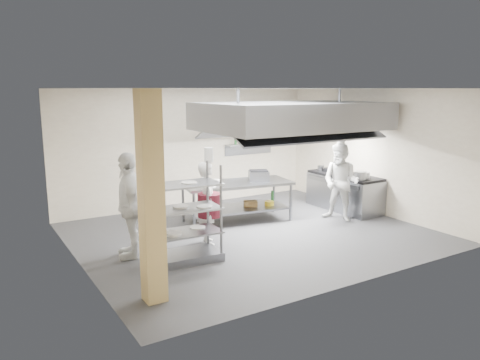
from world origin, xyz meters
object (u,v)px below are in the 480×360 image
cooking_range (344,193)px  griddle (259,176)px  chef_plating (129,205)px  pass_rack (187,214)px  stockpot (360,176)px  island (237,202)px  chef_line (341,182)px  chef_head (208,203)px

cooking_range → griddle: bearing=170.3°
chef_plating → cooking_range: bearing=110.1°
pass_rack → stockpot: size_ratio=5.94×
griddle → island: bearing=-165.0°
pass_rack → chef_plating: bearing=140.2°
pass_rack → chef_line: bearing=11.2°
island → chef_line: chef_line is taller
pass_rack → cooking_range: (4.90, 1.22, -0.44)m
chef_head → griddle: 2.08m
chef_line → griddle: size_ratio=3.94×
island → chef_head: size_ratio=1.51×
island → chef_head: 1.73m
griddle → chef_line: bearing=-8.4°
chef_head → stockpot: size_ratio=5.64×
griddle → chef_head: bearing=-126.1°
island → stockpot: stockpot is taller
island → cooking_range: (2.85, -0.50, -0.04)m
island → chef_plating: (-2.83, -0.98, 0.50)m
island → chef_head: bearing=-131.6°
chef_plating → griddle: 3.47m
cooking_range → chef_plating: size_ratio=1.05×
pass_rack → chef_plating: 1.08m
island → chef_line: size_ratio=1.38×
island → cooking_range: 2.89m
stockpot → chef_head: bearing=177.7°
pass_rack → chef_plating: chef_plating is taller
cooking_range → griddle: griddle is taller
griddle → stockpot: griddle is taller
cooking_range → stockpot: (-0.22, -0.72, 0.58)m
chef_head → stockpot: 3.95m
cooking_range → chef_line: size_ratio=1.12×
pass_rack → chef_line: (4.12, 0.55, 0.03)m
cooking_range → chef_line: (-0.77, -0.67, 0.47)m
griddle → stockpot: bearing=-1.8°
stockpot → chef_plating: bearing=177.4°
cooking_range → chef_head: chef_head is taller
island → chef_line: bearing=-20.2°
island → chef_head: (-1.31, -1.07, 0.36)m
cooking_range → stockpot: stockpot is taller
griddle → cooking_range: bearing=16.5°
chef_line → island: bearing=-143.7°
island → chef_plating: bearing=-151.7°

